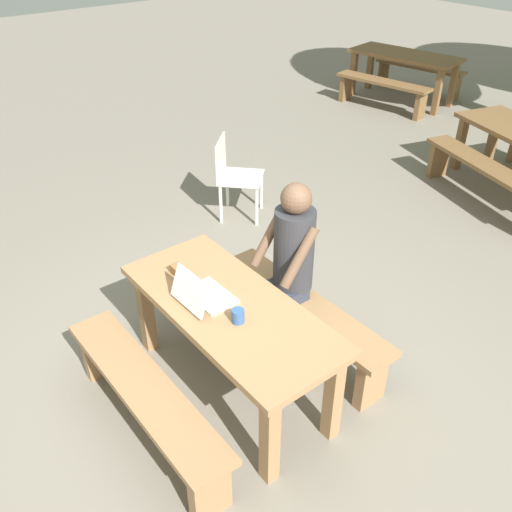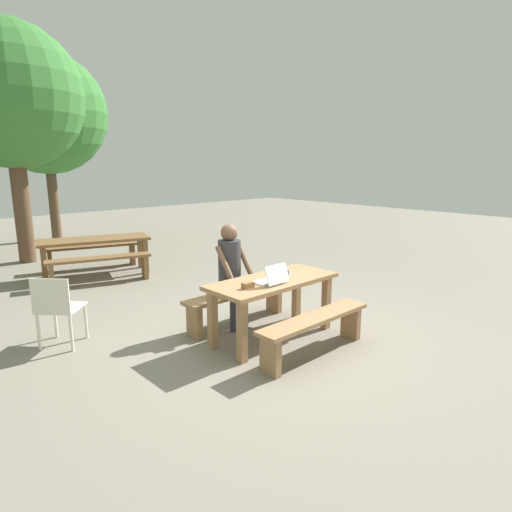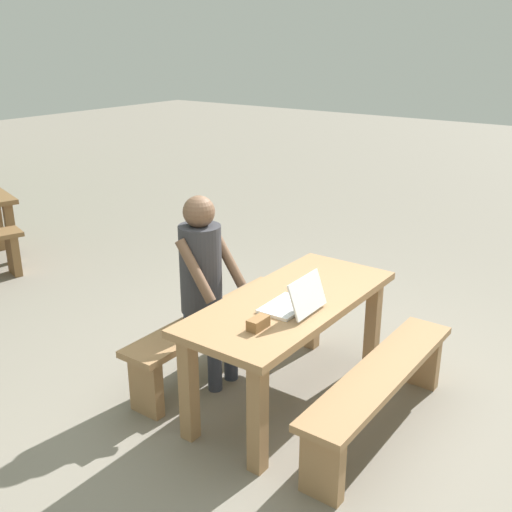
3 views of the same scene
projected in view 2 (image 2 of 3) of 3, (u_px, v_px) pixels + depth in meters
ground_plane at (272, 337)px, 5.37m from camera, size 30.00×30.00×0.00m
picnic_table_front at (273, 289)px, 5.24m from camera, size 1.65×0.71×0.74m
bench_near at (315, 326)px, 4.83m from camera, size 1.59×0.30×0.45m
bench_far at (237, 299)px, 5.77m from camera, size 1.59×0.30×0.45m
laptop at (271, 278)px, 5.02m from camera, size 0.35×0.32×0.24m
small_pouch at (248, 285)px, 4.83m from camera, size 0.14×0.07×0.07m
coffee_mug at (286, 274)px, 5.27m from camera, size 0.08×0.08×0.09m
person_seated at (231, 268)px, 5.56m from camera, size 0.40×0.40×1.35m
plastic_chair at (58, 308)px, 5.00m from camera, size 0.62×0.62×0.86m
picnic_table_mid at (95, 244)px, 8.18m from camera, size 2.09×1.27×0.71m
bench_mid_south at (100, 264)px, 7.68m from camera, size 1.78×0.81×0.48m
bench_mid_north at (92, 251)px, 8.78m from camera, size 1.78×0.81×0.48m
tree_left at (45, 113)px, 11.41m from camera, size 3.17×3.17×4.95m
tree_right at (10, 97)px, 8.70m from camera, size 2.89×2.89×4.86m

